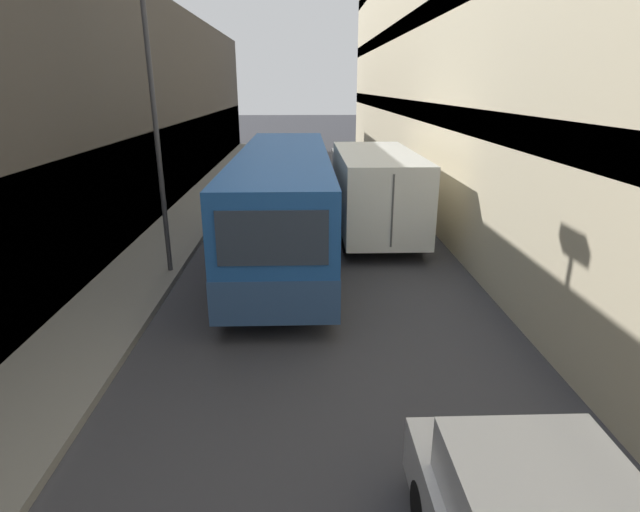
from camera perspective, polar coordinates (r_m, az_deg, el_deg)
name	(u,v)px	position (r m, az deg, el deg)	size (l,w,h in m)	color
ground_plane	(314,274)	(13.10, -0.64, -2.06)	(150.00, 150.00, 0.00)	#38383D
sidewalk_left	(141,273)	(13.74, -19.75, -1.87)	(2.00, 60.00, 0.15)	gray
building_left_shopfront	(34,134)	(13.82, -29.91, 12.03)	(2.40, 60.00, 7.96)	#423D38
bus	(284,200)	(14.40, -4.09, 6.38)	(2.46, 11.26, 2.96)	#1E519E
box_truck	(372,185)	(17.21, 5.95, 8.07)	(2.39, 8.60, 2.71)	silver
panel_van	(290,162)	(25.22, -3.44, 10.64)	(1.92, 4.20, 1.93)	#BCBCC1
street_lamp	(149,59)	(12.77, -18.99, 20.49)	(0.36, 0.80, 7.47)	#38383D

